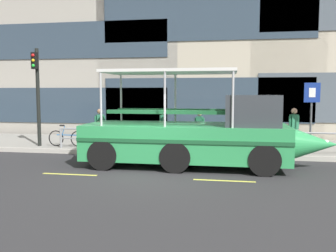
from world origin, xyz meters
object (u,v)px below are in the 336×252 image
Objects in this scene: parking_sign at (312,106)px; pedestrian_near_bow at (294,125)px; pedestrian_near_stern at (100,124)px; pedestrian_mid_right at (162,125)px; duck_tour_boat at (199,135)px; traffic_light_pole at (37,87)px; leaned_bicycle at (67,138)px; pedestrian_mid_left at (199,125)px.

parking_sign is 1.17m from pedestrian_near_bow.
pedestrian_near_stern is (-8.23, -0.43, -0.04)m from pedestrian_near_bow.
pedestrian_near_stern is at bearing -175.78° from pedestrian_mid_right.
duck_tour_boat is 5.30m from pedestrian_near_stern.
traffic_light_pole is 5.76m from pedestrian_mid_right.
pedestrian_near_bow is at bearing 3.79° from leaned_bicycle.
parking_sign is 4.71m from pedestrian_mid_left.
leaned_bicycle is 1.00× the size of pedestrian_near_bow.
traffic_light_pole is at bearing -179.59° from parking_sign.
pedestrian_near_bow reaches higher than pedestrian_near_stern.
pedestrian_near_bow is at bearing 2.99° from pedestrian_near_stern.
duck_tour_boat is 3.39m from pedestrian_mid_right.
pedestrian_mid_left is (5.76, 1.15, 0.56)m from leaned_bicycle.
pedestrian_mid_left is (-3.93, 0.51, -0.12)m from pedestrian_near_bow.
leaned_bicycle is at bearing -171.77° from pedestrian_near_stern.
traffic_light_pole is 11.12m from pedestrian_near_bow.
pedestrian_mid_right is (5.51, 0.50, -1.60)m from traffic_light_pole.
traffic_light_pole is at bearing 162.32° from duck_tour_boat.
parking_sign is 8.81m from pedestrian_near_stern.
pedestrian_mid_right is (-5.48, -0.23, -0.05)m from pedestrian_near_bow.
pedestrian_mid_left is 4.40m from pedestrian_near_stern.
duck_tour_boat is at bearing -85.31° from pedestrian_mid_left.
pedestrian_mid_left is (-4.47, 1.16, -0.94)m from parking_sign.
traffic_light_pole is at bearing -176.02° from leaned_bicycle.
pedestrian_near_bow is 5.49m from pedestrian_mid_right.
leaned_bicycle is (-10.22, 0.01, -1.50)m from parking_sign.
traffic_light_pole reaches higher than parking_sign.
leaned_bicycle is (1.30, 0.09, -2.22)m from traffic_light_pole.
traffic_light_pole is 11.55m from parking_sign.
leaned_bicycle is 1.04× the size of pedestrian_near_stern.
pedestrian_mid_right is (-1.84, 2.85, 0.10)m from duck_tour_boat.
duck_tour_boat is at bearing -21.91° from leaned_bicycle.
pedestrian_near_bow reaches higher than leaned_bicycle.
duck_tour_boat reaches higher than leaned_bicycle.
parking_sign reaches higher than pedestrian_near_bow.
parking_sign is at bearing -0.04° from leaned_bicycle.
traffic_light_pole is 7.36m from pedestrian_mid_left.
duck_tour_boat is 5.22× the size of pedestrian_mid_right.
parking_sign reaches higher than pedestrian_mid_left.
pedestrian_near_bow is 8.24m from pedestrian_near_stern.
pedestrian_near_stern is at bearing 8.23° from leaned_bicycle.
leaned_bicycle is 1.13× the size of pedestrian_mid_left.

